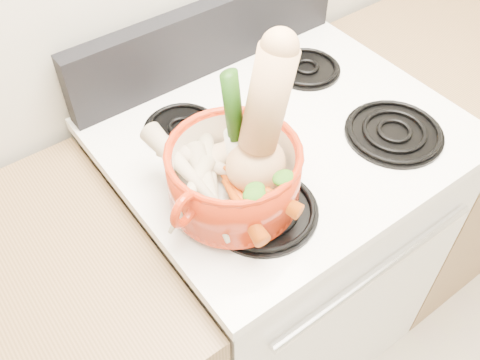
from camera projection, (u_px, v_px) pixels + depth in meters
stove_body at (274, 251)px, 1.59m from camera, size 0.76×0.65×0.92m
cooktop at (284, 135)px, 1.24m from camera, size 0.78×0.67×0.03m
control_backsplash at (209, 37)px, 1.32m from camera, size 0.76×0.05×0.18m
oven_handle at (379, 272)px, 1.17m from camera, size 0.60×0.02×0.02m
burner_front_left at (263, 209)px, 1.06m from camera, size 0.22×0.22×0.02m
burner_front_right at (394, 132)px, 1.21m from camera, size 0.22×0.22×0.02m
burner_back_left at (181, 127)px, 1.22m from camera, size 0.17×0.17×0.02m
burner_back_right at (307, 68)px, 1.37m from camera, size 0.17×0.17×0.02m
dutch_oven at (234, 175)px, 1.02m from camera, size 0.33×0.33×0.13m
pot_handle_left at (185, 210)px, 0.91m from camera, size 0.07×0.04×0.07m
pot_handle_right at (275, 117)px, 1.07m from camera, size 0.07×0.04×0.07m
squash at (257, 127)px, 0.95m from camera, size 0.18×0.13×0.32m
leek at (236, 129)px, 0.98m from camera, size 0.06×0.08×0.26m
ginger at (218, 157)px, 1.08m from camera, size 0.09×0.07×0.04m
parsnip_0 at (211, 181)px, 1.03m from camera, size 0.14×0.22×0.06m
parsnip_1 at (210, 191)px, 1.00m from camera, size 0.11×0.23×0.06m
parsnip_2 at (210, 163)px, 1.04m from camera, size 0.15×0.21×0.07m
parsnip_3 at (189, 194)px, 0.99m from camera, size 0.17×0.12×0.05m
parsnip_4 at (184, 168)px, 1.02m from camera, size 0.06×0.24×0.07m
carrot_0 at (235, 192)px, 1.02m from camera, size 0.05×0.15×0.04m
carrot_1 at (242, 211)px, 0.98m from camera, size 0.06×0.16×0.05m
carrot_2 at (261, 190)px, 1.00m from camera, size 0.08×0.18×0.05m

